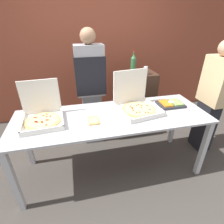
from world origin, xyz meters
TOP-DOWN VIEW (x-y plane):
  - ground_plane at (0.00, 0.00)m, footprint 16.00×16.00m
  - brick_wall_behind at (0.00, 1.70)m, footprint 10.00×0.06m
  - buffet_table at (0.00, 0.00)m, footprint 2.29×0.80m
  - pizza_box_far_left at (-0.77, 0.06)m, footprint 0.46×0.47m
  - pizza_box_far_right at (0.33, 0.09)m, footprint 0.54×0.55m
  - paper_plate_front_left at (-0.23, -0.09)m, footprint 0.24×0.24m
  - veggie_tray at (0.81, 0.09)m, footprint 0.32×0.24m
  - sideboard_podium at (0.63, 0.89)m, footprint 0.61×0.44m
  - soda_bottle at (0.57, 0.93)m, footprint 0.08×0.08m
  - soda_can_silver at (0.72, 0.77)m, footprint 0.07×0.07m
  - person_server_vest at (-0.16, 0.71)m, footprint 0.42×0.24m
  - person_guest_cap at (1.49, 0.14)m, footprint 0.22×0.40m

SIDE VIEW (x-z plane):
  - ground_plane at x=0.00m, z-range 0.00..0.00m
  - sideboard_podium at x=0.63m, z-range 0.00..1.07m
  - buffet_table at x=0.00m, z-range 0.32..1.16m
  - paper_plate_front_left at x=-0.23m, z-range 0.84..0.87m
  - person_guest_cap at x=1.49m, z-range 0.04..1.67m
  - veggie_tray at x=0.81m, z-range 0.84..0.89m
  - pizza_box_far_left at x=-0.77m, z-range 0.70..1.13m
  - pizza_box_far_right at x=0.33m, z-range 0.69..1.15m
  - person_server_vest at x=-0.16m, z-range 0.11..1.87m
  - soda_can_silver at x=0.72m, z-range 1.07..1.20m
  - soda_bottle at x=0.57m, z-range 1.05..1.38m
  - brick_wall_behind at x=0.00m, z-range 0.00..2.80m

